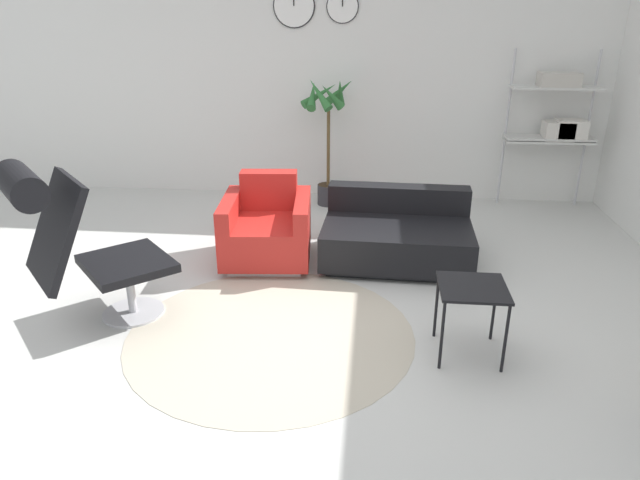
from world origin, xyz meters
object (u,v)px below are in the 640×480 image
(potted_plant, at_px, (327,134))
(couch_low, at_px, (397,236))
(side_table, at_px, (472,294))
(armchair_red, at_px, (267,230))
(lounge_chair, at_px, (71,231))
(shelf_unit, at_px, (558,117))

(potted_plant, bearing_deg, couch_low, -63.81)
(side_table, bearing_deg, armchair_red, 138.98)
(lounge_chair, bearing_deg, shelf_unit, 85.00)
(potted_plant, height_order, shelf_unit, shelf_unit)
(armchair_red, distance_m, potted_plant, 1.75)
(potted_plant, distance_m, shelf_unit, 2.47)
(side_table, bearing_deg, couch_low, 106.09)
(shelf_unit, bearing_deg, armchair_red, -148.66)
(lounge_chair, xyz_separation_m, couch_low, (2.18, 1.39, -0.50))
(couch_low, distance_m, shelf_unit, 2.49)
(armchair_red, bearing_deg, side_table, 133.95)
(potted_plant, xyz_separation_m, shelf_unit, (2.46, 0.11, 0.21))
(armchair_red, distance_m, shelf_unit, 3.41)
(side_table, bearing_deg, lounge_chair, 178.62)
(armchair_red, xyz_separation_m, couch_low, (1.14, 0.10, -0.05))
(lounge_chair, height_order, couch_low, lounge_chair)
(armchair_red, height_order, potted_plant, potted_plant)
(armchair_red, distance_m, couch_low, 1.14)
(couch_low, bearing_deg, shelf_unit, -134.31)
(armchair_red, relative_size, couch_low, 0.67)
(potted_plant, bearing_deg, armchair_red, -103.39)
(side_table, bearing_deg, potted_plant, 111.42)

